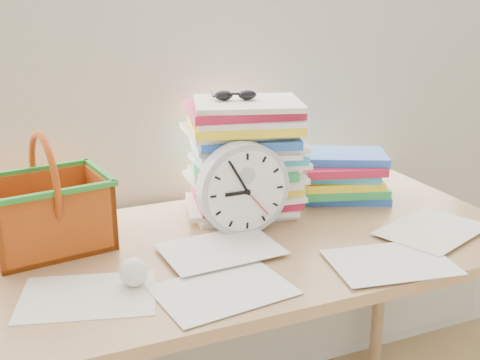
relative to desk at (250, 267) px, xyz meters
name	(u,v)px	position (x,y,z in m)	size (l,w,h in m)	color
curtain	(196,9)	(0.00, 0.38, 0.62)	(2.40, 0.01, 2.50)	beige
desk	(250,267)	(0.00, 0.00, 0.00)	(1.40, 0.70, 0.75)	#A0764B
paper_stack	(245,157)	(0.07, 0.19, 0.23)	(0.32, 0.27, 0.32)	white
clock	(243,188)	(0.00, 0.05, 0.20)	(0.24, 0.24, 0.05)	#B0B4BC
sunglasses	(235,95)	(0.04, 0.20, 0.41)	(0.13, 0.11, 0.03)	black
book_stack	(341,176)	(0.38, 0.18, 0.14)	(0.27, 0.21, 0.14)	white
basket	(46,192)	(-0.47, 0.16, 0.22)	(0.28, 0.22, 0.28)	#BA4F12
crumpled_ball	(133,272)	(-0.33, -0.12, 0.11)	(0.06, 0.06, 0.06)	white
scattered_papers	(250,238)	(0.00, 0.00, 0.08)	(1.26, 0.42, 0.02)	white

